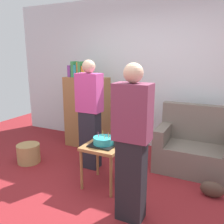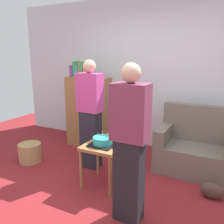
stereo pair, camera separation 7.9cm
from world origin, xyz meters
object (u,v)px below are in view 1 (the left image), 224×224
at_px(person_blowing_candles, 90,115).
at_px(person_holding_cake, 132,144).
at_px(couch, 195,148).
at_px(birthday_cake, 103,141).
at_px(bookshelf, 87,111).
at_px(side_table, 104,151).
at_px(handbag, 212,189).
at_px(wicker_basket, 29,153).

distance_m(person_blowing_candles, person_holding_cake, 1.31).
height_order(couch, birthday_cake, couch).
height_order(birthday_cake, person_blowing_candles, person_blowing_candles).
bearing_deg(bookshelf, birthday_cake, -49.98).
distance_m(side_table, person_holding_cake, 0.81).
bearing_deg(handbag, bookshelf, 160.58).
distance_m(bookshelf, person_holding_cake, 2.21).
relative_size(bookshelf, wicker_basket, 4.39).
relative_size(side_table, person_blowing_candles, 0.35).
relative_size(side_table, wicker_basket, 1.58).
bearing_deg(couch, birthday_cake, -135.00).
xyz_separation_m(side_table, handbag, (1.32, 0.34, -0.38)).
height_order(couch, bookshelf, bookshelf).
height_order(side_table, birthday_cake, birthday_cake).
bearing_deg(person_blowing_candles, wicker_basket, -172.84).
distance_m(person_blowing_candles, handbag, 1.90).
height_order(bookshelf, side_table, bookshelf).
bearing_deg(wicker_basket, person_holding_cake, -15.36).
bearing_deg(wicker_basket, couch, 20.85).
bearing_deg(birthday_cake, bookshelf, 130.02).
xyz_separation_m(couch, wicker_basket, (-2.43, -0.92, -0.19)).
bearing_deg(bookshelf, wicker_basket, -113.76).
xyz_separation_m(birthday_cake, handbag, (1.32, 0.34, -0.52)).
height_order(side_table, wicker_basket, side_table).
xyz_separation_m(person_holding_cake, handbag, (0.75, 0.79, -0.73)).
bearing_deg(birthday_cake, handbag, 14.30).
relative_size(bookshelf, person_blowing_candles, 0.97).
relative_size(person_holding_cake, wicker_basket, 4.53).
bearing_deg(bookshelf, person_holding_cake, -46.37).
xyz_separation_m(person_blowing_candles, person_holding_cake, (1.00, -0.85, 0.00)).
height_order(person_blowing_candles, handbag, person_blowing_candles).
relative_size(wicker_basket, handbag, 1.29).
distance_m(couch, birthday_cake, 1.46).
bearing_deg(person_blowing_candles, person_holding_cake, -50.52).
distance_m(side_table, birthday_cake, 0.14).
relative_size(birthday_cake, person_holding_cake, 0.20).
xyz_separation_m(couch, side_table, (-1.01, -1.01, 0.14)).
distance_m(couch, person_blowing_candles, 1.65).
height_order(couch, person_holding_cake, person_holding_cake).
distance_m(couch, bookshelf, 2.00).
height_order(person_holding_cake, wicker_basket, person_holding_cake).
bearing_deg(person_blowing_candles, birthday_cake, -52.15).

